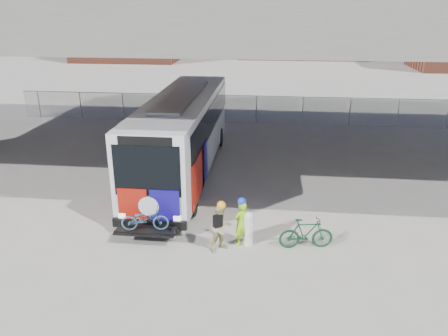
# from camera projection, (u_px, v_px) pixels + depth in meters

# --- Properties ---
(ground) EXTENTS (160.00, 160.00, 0.00)m
(ground) POSITION_uv_depth(u_px,v_px,m) (220.00, 197.00, 17.88)
(ground) COLOR #9E9991
(ground) RESTS_ON ground
(bus) EXTENTS (2.67, 12.93, 3.69)m
(bus) POSITION_uv_depth(u_px,v_px,m) (183.00, 128.00, 19.85)
(bus) COLOR silver
(bus) RESTS_ON ground
(overpass) EXTENTS (40.00, 16.00, 7.95)m
(overpass) POSITION_uv_depth(u_px,v_px,m) (230.00, 25.00, 19.28)
(overpass) COLOR #605E59
(overpass) RESTS_ON ground
(chainlink_fence) EXTENTS (30.00, 0.06, 30.00)m
(chainlink_fence) POSITION_uv_depth(u_px,v_px,m) (241.00, 102.00, 28.53)
(chainlink_fence) COLOR gray
(chainlink_fence) RESTS_ON ground
(brick_buildings) EXTENTS (54.00, 22.00, 12.00)m
(brick_buildings) POSITION_uv_depth(u_px,v_px,m) (269.00, 19.00, 60.69)
(brick_buildings) COLOR brown
(brick_buildings) RESTS_ON ground
(bollard) EXTENTS (0.31, 0.31, 1.19)m
(bollard) POSITION_uv_depth(u_px,v_px,m) (249.00, 227.00, 14.14)
(bollard) COLOR white
(bollard) RESTS_ON ground
(cyclist_hivis) EXTENTS (0.66, 0.65, 1.69)m
(cyclist_hivis) POSITION_uv_depth(u_px,v_px,m) (241.00, 222.00, 14.10)
(cyclist_hivis) COLOR #93E918
(cyclist_hivis) RESTS_ON ground
(cyclist_tan) EXTENTS (0.97, 0.94, 1.73)m
(cyclist_tan) POSITION_uv_depth(u_px,v_px,m) (221.00, 227.00, 13.77)
(cyclist_tan) COLOR tan
(cyclist_tan) RESTS_ON ground
(bike_parked) EXTENTS (1.81, 0.76, 1.05)m
(bike_parked) POSITION_uv_depth(u_px,v_px,m) (306.00, 233.00, 13.99)
(bike_parked) COLOR #154427
(bike_parked) RESTS_ON ground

